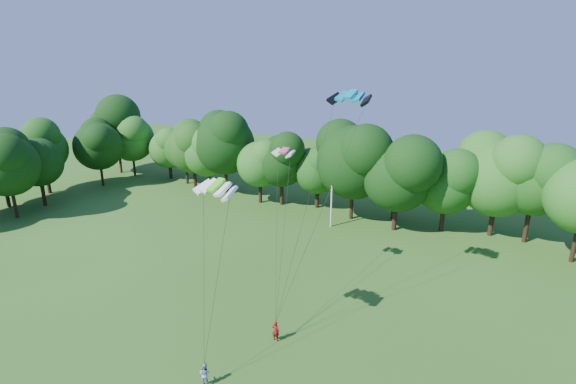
% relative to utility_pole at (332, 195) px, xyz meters
% --- Properties ---
extents(utility_pole, '(1.55, 0.29, 7.75)m').
position_rel_utility_pole_xyz_m(utility_pole, '(0.00, 0.00, 0.00)').
color(utility_pole, silver).
rests_on(utility_pole, ground).
extents(kite_flyer_left, '(0.58, 0.38, 1.58)m').
position_rel_utility_pole_xyz_m(kite_flyer_left, '(4.47, -22.36, -3.21)').
color(kite_flyer_left, maroon).
rests_on(kite_flyer_left, ground).
extents(kite_flyer_right, '(0.81, 0.66, 1.54)m').
position_rel_utility_pole_xyz_m(kite_flyer_right, '(2.58, -28.31, -3.23)').
color(kite_flyer_right, '#95A5CF').
rests_on(kite_flyer_right, ground).
extents(kite_teal, '(3.17, 1.63, 0.64)m').
position_rel_utility_pole_xyz_m(kite_teal, '(7.07, -15.50, 13.16)').
color(kite_teal, '#0587A4').
rests_on(kite_teal, ground).
extents(kite_green, '(3.08, 1.77, 0.70)m').
position_rel_utility_pole_xyz_m(kite_green, '(1.63, -24.80, 8.12)').
color(kite_green, '#54E021').
rests_on(kite_green, ground).
extents(kite_pink, '(1.94, 1.07, 0.41)m').
position_rel_utility_pole_xyz_m(kite_pink, '(1.33, -14.83, 8.33)').
color(kite_pink, '#DC3D7B').
rests_on(kite_pink, ground).
extents(tree_back_west, '(7.96, 7.96, 11.58)m').
position_rel_utility_pole_xyz_m(tree_back_west, '(-24.06, 5.16, 3.23)').
color(tree_back_west, black).
rests_on(tree_back_west, ground).
extents(tree_back_center, '(8.76, 8.76, 12.74)m').
position_rel_utility_pole_xyz_m(tree_back_center, '(7.01, 2.38, 3.96)').
color(tree_back_center, '#332614').
rests_on(tree_back_center, ground).
extents(tree_flank_west, '(6.12, 6.12, 8.90)m').
position_rel_utility_pole_xyz_m(tree_flank_west, '(-41.21, -12.87, 1.55)').
color(tree_flank_west, black).
rests_on(tree_flank_west, ground).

